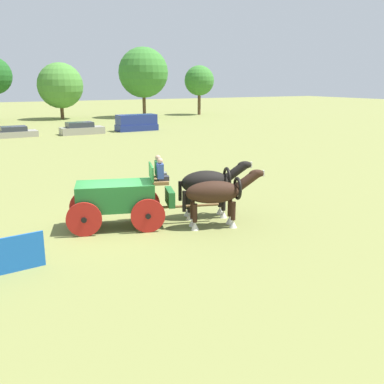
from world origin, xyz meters
TOP-DOWN VIEW (x-y plane):
  - ground_plane at (0.00, 0.00)m, footprint 220.00×220.00m
  - show_wagon at (0.16, -0.05)m, footprint 5.82×2.70m
  - draft_horse_near at (3.79, -0.47)m, footprint 2.98×1.51m
  - draft_horse_off at (3.43, -1.72)m, footprint 3.08×1.43m
  - parked_vehicle_c at (-0.10, 31.31)m, footprint 4.03×2.01m
  - parked_vehicle_d at (6.32, 30.61)m, footprint 4.48×1.90m
  - parked_vehicle_e at (12.62, 31.00)m, footprint 4.60×2.03m
  - tree_e at (8.50, 50.54)m, footprint 6.48×6.48m
  - tree_f at (20.38, 48.09)m, footprint 7.45×7.45m
  - tree_g at (30.32, 48.69)m, footprint 4.81×4.81m

SIDE VIEW (x-z plane):
  - ground_plane at x=0.00m, z-range 0.00..0.00m
  - parked_vehicle_c at x=-0.10m, z-range -0.07..0.99m
  - parked_vehicle_d at x=6.32m, z-range -0.08..1.18m
  - parked_vehicle_e at x=12.62m, z-range -0.03..1.76m
  - show_wagon at x=0.16m, z-range -0.14..2.54m
  - draft_horse_off at x=3.43m, z-range 0.23..2.40m
  - draft_horse_near at x=3.79m, z-range 0.26..2.52m
  - tree_e at x=8.50m, z-range 0.76..8.76m
  - tree_g at x=30.32m, z-range 1.50..9.37m
  - tree_f at x=20.38m, z-range 1.44..11.80m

